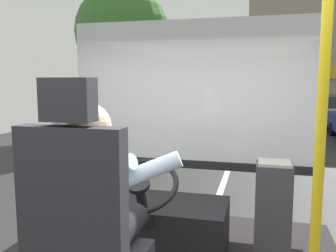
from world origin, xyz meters
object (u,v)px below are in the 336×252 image
bus_driver (95,199)px  parked_car_silver (336,110)px  handrail_pole (319,158)px  steering_console (157,224)px  fare_box (273,213)px  driver_seat (85,246)px  parked_car_black (321,103)px

bus_driver → parked_car_silver: (4.17, 15.85, -0.78)m
handrail_pole → steering_console: bearing=135.0°
handrail_pole → fare_box: 1.23m
parked_car_silver → steering_console: bearing=-105.8°
driver_seat → fare_box: bearing=53.9°
bus_driver → handrail_pole: (1.01, 0.06, 0.25)m
parked_car_silver → handrail_pole: bearing=-101.3°
bus_driver → fare_box: bus_driver is taller
handrail_pole → parked_car_black: 20.88m
driver_seat → parked_car_black: bearing=78.4°
fare_box → parked_car_silver: fare_box is taller
driver_seat → bus_driver: driver_seat is taller
driver_seat → handrail_pole: (1.01, 0.17, 0.44)m
bus_driver → handrail_pole: bearing=3.5°
fare_box → bus_driver: bearing=-128.7°
parked_car_silver → parked_car_black: 4.81m
steering_console → fare_box: size_ratio=1.42×
handrail_pole → fare_box: bearing=97.2°
driver_seat → parked_car_black: 21.21m
driver_seat → steering_console: (0.00, 1.18, -0.37)m
steering_console → handrail_pole: size_ratio=0.53×
bus_driver → parked_car_silver: bus_driver is taller
driver_seat → steering_console: size_ratio=1.24×
handrail_pole → parked_car_silver: size_ratio=0.48×
steering_console → parked_car_silver: bearing=74.2°
parked_car_black → bus_driver: bearing=-101.6°
fare_box → parked_car_silver: bearing=77.4°
driver_seat → bus_driver: size_ratio=1.75×
fare_box → steering_console: bearing=-178.2°
steering_console → parked_car_silver: (4.17, 14.78, -0.22)m
bus_driver → steering_console: bearing=90.0°
parked_car_black → parked_car_silver: bearing=-91.0°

